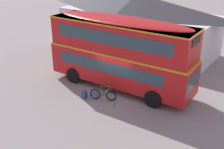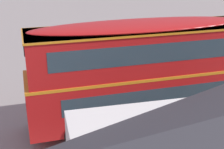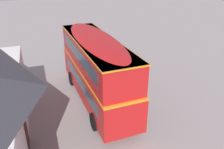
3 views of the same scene
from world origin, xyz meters
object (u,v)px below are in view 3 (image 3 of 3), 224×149
double_decker_bus (96,67)px  water_bottle_blue_sports (122,86)px  touring_bicycle (124,90)px  backpack_on_ground (135,97)px

double_decker_bus → water_bottle_blue_sports: (1.13, -2.45, -2.52)m
touring_bicycle → backpack_on_ground: bearing=-156.7°
touring_bicycle → water_bottle_blue_sports: size_ratio=6.38×
touring_bicycle → backpack_on_ground: 1.16m
double_decker_bus → backpack_on_ground: double_decker_bus is taller
double_decker_bus → touring_bicycle: size_ratio=6.12×
water_bottle_blue_sports → backpack_on_ground: bearing=-176.2°
double_decker_bus → touring_bicycle: double_decker_bus is taller
backpack_on_ground → water_bottle_blue_sports: bearing=3.8°
backpack_on_ground → touring_bicycle: bearing=23.3°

